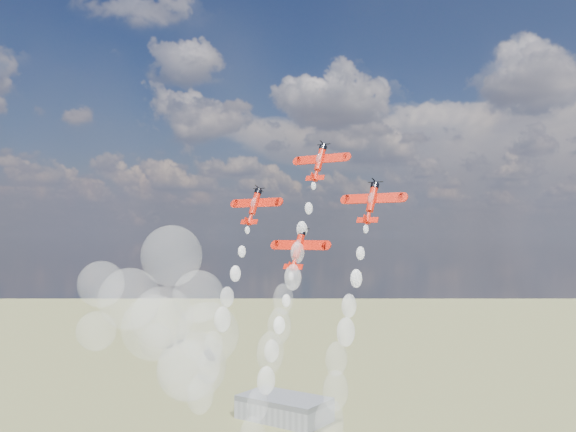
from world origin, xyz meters
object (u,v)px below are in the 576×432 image
Objects in this scene: plane_left at (254,205)px; plane_right at (372,201)px; plane_lead at (319,162)px; hangar at (284,408)px; plane_slot at (298,248)px.

plane_right is (32.04, 0.00, 0.00)m from plane_left.
plane_lead reaches higher than plane_right.
plane_lead is (123.81, -162.47, 115.65)m from hangar.
hangar is 242.04m from plane_right.
hangar is 225.05m from plane_left.
plane_right is (16.02, -4.61, -10.22)m from plane_lead.
plane_slot is at bearing -90.00° from plane_lead.
plane_right reaches higher than hangar.
plane_right is at bearing -16.05° from plane_lead.
plane_left reaches higher than hangar.
hangar is 232.10m from plane_slot.
hangar is 3.60× the size of plane_left.
hangar is 3.60× the size of plane_slot.
plane_lead is 22.43m from plane_slot.
hangar is 3.60× the size of plane_lead.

